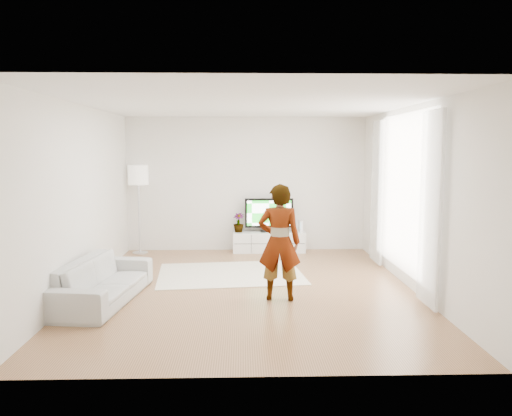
{
  "coord_description": "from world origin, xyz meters",
  "views": [
    {
      "loc": [
        -0.09,
        -7.48,
        2.14
      ],
      "look_at": [
        0.13,
        0.4,
        1.2
      ],
      "focal_mm": 35.0,
      "sensor_mm": 36.0,
      "label": 1
    }
  ],
  "objects_px": {
    "rug": "(230,274)",
    "sofa": "(103,281)",
    "player": "(279,242)",
    "television": "(269,214)",
    "media_console": "(269,242)",
    "floor_lamp": "(138,179)"
  },
  "relations": [
    {
      "from": "rug",
      "to": "sofa",
      "type": "height_order",
      "value": "sofa"
    },
    {
      "from": "player",
      "to": "television",
      "type": "bearing_deg",
      "value": -85.17
    },
    {
      "from": "media_console",
      "to": "player",
      "type": "xyz_separation_m",
      "value": [
        -0.04,
        -3.35,
        0.63
      ]
    },
    {
      "from": "media_console",
      "to": "rug",
      "type": "relative_size",
      "value": 0.61
    },
    {
      "from": "television",
      "to": "floor_lamp",
      "type": "distance_m",
      "value": 2.77
    },
    {
      "from": "television",
      "to": "rug",
      "type": "relative_size",
      "value": 0.41
    },
    {
      "from": "rug",
      "to": "floor_lamp",
      "type": "xyz_separation_m",
      "value": [
        -1.9,
        1.79,
        1.53
      ]
    },
    {
      "from": "media_console",
      "to": "television",
      "type": "xyz_separation_m",
      "value": [
        0.0,
        0.03,
        0.59
      ]
    },
    {
      "from": "television",
      "to": "floor_lamp",
      "type": "xyz_separation_m",
      "value": [
        -2.67,
        -0.09,
        0.74
      ]
    },
    {
      "from": "media_console",
      "to": "sofa",
      "type": "xyz_separation_m",
      "value": [
        -2.52,
        -3.35,
        0.09
      ]
    },
    {
      "from": "rug",
      "to": "sofa",
      "type": "bearing_deg",
      "value": -139.62
    },
    {
      "from": "media_console",
      "to": "floor_lamp",
      "type": "height_order",
      "value": "floor_lamp"
    },
    {
      "from": "media_console",
      "to": "player",
      "type": "bearing_deg",
      "value": -90.67
    },
    {
      "from": "media_console",
      "to": "rug",
      "type": "height_order",
      "value": "media_console"
    },
    {
      "from": "sofa",
      "to": "floor_lamp",
      "type": "height_order",
      "value": "floor_lamp"
    },
    {
      "from": "media_console",
      "to": "rug",
      "type": "distance_m",
      "value": 2.02
    },
    {
      "from": "media_console",
      "to": "television",
      "type": "bearing_deg",
      "value": 90.0
    },
    {
      "from": "television",
      "to": "rug",
      "type": "height_order",
      "value": "television"
    },
    {
      "from": "media_console",
      "to": "floor_lamp",
      "type": "relative_size",
      "value": 0.83
    },
    {
      "from": "rug",
      "to": "floor_lamp",
      "type": "relative_size",
      "value": 1.34
    },
    {
      "from": "rug",
      "to": "player",
      "type": "height_order",
      "value": "player"
    },
    {
      "from": "television",
      "to": "sofa",
      "type": "xyz_separation_m",
      "value": [
        -2.52,
        -3.38,
        -0.5
      ]
    }
  ]
}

